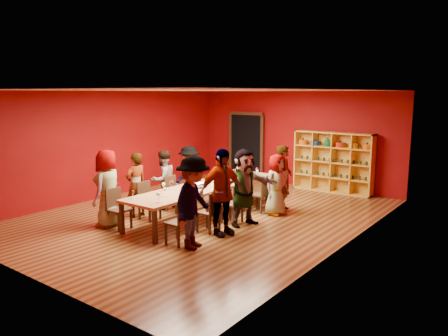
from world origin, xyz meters
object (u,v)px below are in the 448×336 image
at_px(chair_person_right_1, 211,210).
at_px(chair_person_left_0, 117,206).
at_px(wine_bottle, 250,172).
at_px(person_left_3, 189,174).
at_px(person_right_2, 244,187).
at_px(person_left_1, 136,185).
at_px(tasting_table, 206,187).
at_px(person_left_2, 163,180).
at_px(chair_person_right_2, 235,202).
at_px(person_right_1, 222,192).
at_px(spittoon_bowl, 199,184).
at_px(person_left_0, 107,188).
at_px(person_right_3, 277,185).
at_px(chair_person_left_2, 173,192).
at_px(chair_person_right_4, 271,189).
at_px(chair_person_right_3, 262,193).
at_px(chair_person_left_1, 147,199).
at_px(chair_person_right_0, 181,220).
at_px(chair_person_left_3, 199,185).
at_px(shelving_unit, 333,159).
at_px(person_right_4, 284,178).
at_px(person_right_0, 194,203).

bearing_deg(chair_person_right_1, chair_person_left_0, -150.62).
bearing_deg(wine_bottle, chair_person_left_0, -108.02).
bearing_deg(person_left_3, person_right_2, 70.41).
bearing_deg(person_left_1, tasting_table, 133.60).
distance_m(person_left_2, chair_person_right_2, 2.18).
distance_m(person_left_3, person_right_1, 3.03).
bearing_deg(chair_person_right_2, spittoon_bowl, -165.93).
height_order(person_left_0, person_right_3, person_left_0).
distance_m(chair_person_left_2, chair_person_right_2, 1.82).
bearing_deg(chair_person_right_1, person_right_1, -0.00).
bearing_deg(person_left_2, person_right_3, 120.34).
height_order(chair_person_right_2, chair_person_right_4, same).
bearing_deg(person_left_3, chair_person_right_2, 68.23).
relative_size(tasting_table, person_left_3, 2.95).
height_order(chair_person_right_3, wine_bottle, wine_bottle).
height_order(chair_person_left_1, spittoon_bowl, spittoon_bowl).
relative_size(chair_person_right_0, chair_person_right_3, 1.00).
bearing_deg(chair_person_right_2, chair_person_left_3, 153.47).
relative_size(person_left_1, chair_person_right_0, 1.74).
height_order(chair_person_left_1, chair_person_right_2, same).
relative_size(spittoon_bowl, wine_bottle, 0.98).
height_order(chair_person_right_2, spittoon_bowl, spittoon_bowl).
bearing_deg(shelving_unit, person_left_3, -127.58).
xyz_separation_m(chair_person_left_0, chair_person_left_2, (0.00, 1.78, 0.00)).
xyz_separation_m(person_left_3, person_right_2, (2.44, -0.91, 0.10)).
distance_m(chair_person_left_2, chair_person_right_4, 2.51).
bearing_deg(chair_person_right_0, person_left_1, 159.48).
height_order(chair_person_right_0, person_right_4, person_right_4).
distance_m(chair_person_left_0, chair_person_right_1, 2.09).
xyz_separation_m(person_left_3, person_right_3, (2.60, 0.25, -0.01)).
bearing_deg(person_right_0, chair_person_right_0, 74.97).
height_order(person_left_2, person_right_1, person_right_1).
bearing_deg(chair_person_left_3, chair_person_right_2, -26.53).
height_order(person_right_3, chair_person_right_4, person_right_3).
height_order(chair_person_left_1, person_left_2, person_left_2).
relative_size(chair_person_left_3, wine_bottle, 2.66).
height_order(person_right_3, spittoon_bowl, person_right_3).
xyz_separation_m(person_left_1, person_right_4, (2.55, 2.61, 0.05)).
xyz_separation_m(person_left_3, chair_person_right_3, (2.18, 0.25, -0.27)).
relative_size(chair_person_left_0, person_right_4, 0.54).
bearing_deg(person_right_4, spittoon_bowl, 125.35).
distance_m(chair_person_left_0, person_right_1, 2.37).
distance_m(person_left_1, person_right_4, 3.65).
bearing_deg(chair_person_left_3, chair_person_left_0, -90.00).
bearing_deg(person_left_2, chair_person_right_2, 97.13).
height_order(person_left_1, person_right_3, person_left_1).
height_order(person_left_3, chair_person_right_0, person_left_3).
bearing_deg(person_left_3, wine_bottle, 116.35).
xyz_separation_m(tasting_table, chair_person_left_1, (-0.91, -1.06, -0.20)).
height_order(chair_person_left_1, person_right_1, person_right_1).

